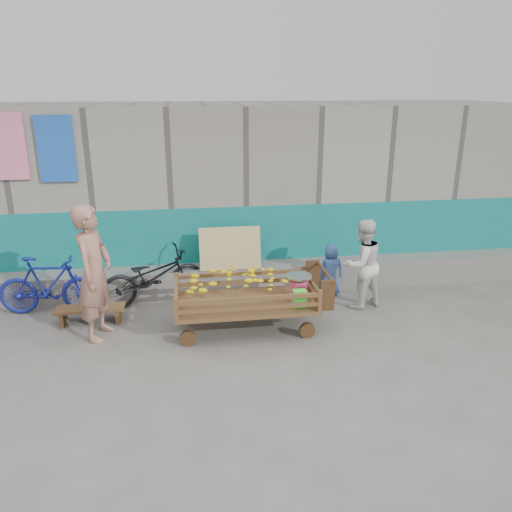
{
  "coord_description": "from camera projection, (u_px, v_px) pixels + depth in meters",
  "views": [
    {
      "loc": [
        -0.39,
        -5.49,
        3.32
      ],
      "look_at": [
        0.58,
        1.2,
        1.0
      ],
      "focal_mm": 35.0,
      "sensor_mm": 36.0,
      "label": 1
    }
  ],
  "objects": [
    {
      "name": "building_wall",
      "position": [
        205.0,
        187.0,
        9.58
      ],
      "size": [
        12.0,
        3.5,
        3.0
      ],
      "color": "gray",
      "rests_on": "ground"
    },
    {
      "name": "bicycle_dark",
      "position": [
        153.0,
        277.0,
        7.92
      ],
      "size": [
        1.77,
        1.1,
        0.88
      ],
      "primitive_type": "imported",
      "rotation": [
        0.0,
        0.0,
        1.9
      ],
      "color": "black",
      "rests_on": "ground"
    },
    {
      "name": "woman",
      "position": [
        362.0,
        264.0,
        7.69
      ],
      "size": [
        0.83,
        0.74,
        1.42
      ],
      "primitive_type": "imported",
      "rotation": [
        0.0,
        0.0,
        3.49
      ],
      "color": "silver",
      "rests_on": "ground"
    },
    {
      "name": "bench",
      "position": [
        90.0,
        311.0,
        7.31
      ],
      "size": [
        0.98,
        0.29,
        0.25
      ],
      "color": "brown",
      "rests_on": "ground"
    },
    {
      "name": "vendor_man",
      "position": [
        94.0,
        273.0,
        6.67
      ],
      "size": [
        0.6,
        0.77,
        1.88
      ],
      "primitive_type": "imported",
      "rotation": [
        0.0,
        0.0,
        1.33
      ],
      "color": "#9D6B5A",
      "rests_on": "ground"
    },
    {
      "name": "bicycle_blue",
      "position": [
        49.0,
        286.0,
        7.51
      ],
      "size": [
        1.56,
        0.56,
        0.92
      ],
      "primitive_type": "imported",
      "rotation": [
        0.0,
        0.0,
        1.48
      ],
      "color": "navy",
      "rests_on": "ground"
    },
    {
      "name": "child",
      "position": [
        331.0,
        270.0,
        8.22
      ],
      "size": [
        0.45,
        0.31,
        0.88
      ],
      "primitive_type": "imported",
      "rotation": [
        0.0,
        0.0,
        3.21
      ],
      "color": "#395AA9",
      "rests_on": "ground"
    },
    {
      "name": "banana_cart",
      "position": [
        242.0,
        289.0,
        6.95
      ],
      "size": [
        2.15,
        0.98,
        0.92
      ],
      "color": "brown",
      "rests_on": "ground"
    },
    {
      "name": "ground",
      "position": [
        224.0,
        364.0,
        6.27
      ],
      "size": [
        80.0,
        80.0,
        0.0
      ],
      "primitive_type": "plane",
      "color": "#595550",
      "rests_on": "ground"
    }
  ]
}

